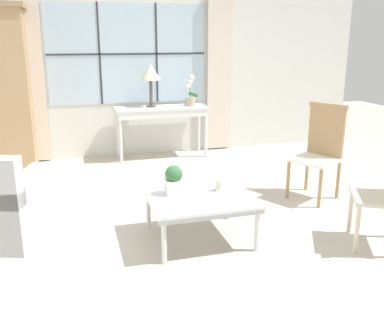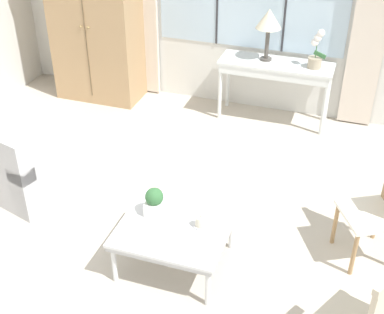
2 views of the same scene
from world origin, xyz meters
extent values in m
plane|color=#BCB2A3|center=(0.00, 0.00, 0.00)|extent=(14.00, 14.00, 0.00)
cube|color=beige|center=(-1.35, 2.95, 1.18)|extent=(0.38, 0.06, 2.31)
cube|color=beige|center=(1.35, 2.95, 1.18)|extent=(0.38, 0.06, 2.31)
cube|color=tan|center=(-1.86, 2.67, 1.02)|extent=(1.06, 0.57, 2.04)
cube|color=brown|center=(-1.86, 2.38, 0.98)|extent=(0.01, 0.01, 1.71)
sphere|color=#997F4C|center=(-1.91, 2.37, 1.02)|extent=(0.03, 0.03, 0.03)
sphere|color=#997F4C|center=(-1.81, 2.37, 1.02)|extent=(0.03, 0.03, 0.03)
cube|color=silver|center=(0.40, 2.72, 0.72)|extent=(1.31, 0.43, 0.03)
cube|color=silver|center=(0.40, 2.72, 0.66)|extent=(1.26, 0.42, 0.10)
cylinder|color=silver|center=(-0.21, 2.55, 0.35)|extent=(0.04, 0.04, 0.71)
cylinder|color=silver|center=(1.02, 2.55, 0.35)|extent=(0.04, 0.04, 0.71)
cylinder|color=silver|center=(-0.21, 2.90, 0.35)|extent=(0.04, 0.04, 0.71)
cylinder|color=silver|center=(1.02, 2.90, 0.35)|extent=(0.04, 0.04, 0.71)
cylinder|color=#4C4742|center=(0.27, 2.76, 0.75)|extent=(0.14, 0.14, 0.02)
cylinder|color=#4C4742|center=(0.27, 2.76, 0.94)|extent=(0.05, 0.05, 0.36)
cone|color=beige|center=(0.27, 2.76, 1.23)|extent=(0.29, 0.29, 0.22)
cylinder|color=tan|center=(0.83, 2.72, 0.80)|extent=(0.15, 0.15, 0.12)
cylinder|color=#336638|center=(0.83, 2.72, 1.01)|extent=(0.01, 0.01, 0.31)
cube|color=#336638|center=(0.88, 2.72, 0.90)|extent=(0.15, 0.02, 0.09)
sphere|color=white|center=(0.80, 2.73, 1.03)|extent=(0.09, 0.09, 0.09)
sphere|color=white|center=(0.83, 2.73, 1.09)|extent=(0.09, 0.09, 0.09)
sphere|color=white|center=(0.86, 2.73, 1.14)|extent=(0.09, 0.09, 0.09)
cube|color=#B2B2B7|center=(-1.54, 0.59, 0.20)|extent=(1.02, 1.08, 0.40)
cube|color=#B2B2B7|center=(-1.83, 0.67, 0.27)|extent=(0.44, 0.91, 0.54)
cube|color=#B2B2B7|center=(-1.25, 0.51, 0.27)|extent=(0.44, 0.91, 0.54)
cube|color=white|center=(1.62, 0.61, 0.43)|extent=(0.60, 0.60, 0.03)
cylinder|color=#9E7A51|center=(1.54, 0.35, 0.21)|extent=(0.04, 0.04, 0.42)
cylinder|color=#9E7A51|center=(1.36, 0.68, 0.21)|extent=(0.04, 0.04, 0.42)
cylinder|color=#9E7A51|center=(1.69, 0.86, 0.21)|extent=(0.04, 0.04, 0.42)
cylinder|color=beige|center=(1.47, -0.25, 0.20)|extent=(0.04, 0.04, 0.41)
cube|color=silver|center=(0.15, 0.00, 0.39)|extent=(0.87, 0.77, 0.03)
cube|color=#B1B3B8|center=(0.15, 0.00, 0.36)|extent=(0.85, 0.76, 0.04)
cylinder|color=silver|center=(-0.23, -0.34, 0.19)|extent=(0.04, 0.04, 0.38)
cylinder|color=silver|center=(0.54, -0.34, 0.19)|extent=(0.04, 0.04, 0.38)
cylinder|color=silver|center=(-0.23, 0.34, 0.19)|extent=(0.04, 0.04, 0.38)
cylinder|color=silver|center=(0.54, 0.34, 0.19)|extent=(0.04, 0.04, 0.38)
cube|color=white|center=(-0.05, 0.09, 0.47)|extent=(0.14, 0.14, 0.13)
sphere|color=#336638|center=(-0.05, 0.09, 0.58)|extent=(0.15, 0.15, 0.15)
cylinder|color=silver|center=(0.35, 0.06, 0.41)|extent=(0.11, 0.11, 0.01)
cylinder|color=beige|center=(0.35, 0.06, 0.46)|extent=(0.08, 0.08, 0.08)
cylinder|color=black|center=(0.35, 0.06, 0.50)|extent=(0.00, 0.00, 0.01)
camera|label=1|loc=(-0.83, -3.24, 1.67)|focal=40.00mm
camera|label=2|loc=(1.34, -3.04, 3.15)|focal=50.00mm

